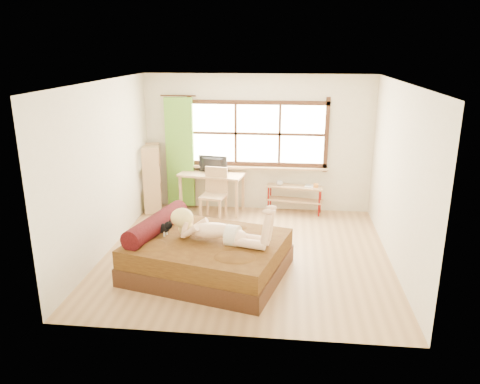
# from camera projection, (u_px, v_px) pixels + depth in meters

# --- Properties ---
(floor) EXTENTS (4.50, 4.50, 0.00)m
(floor) POSITION_uv_depth(u_px,v_px,m) (247.00, 254.00, 7.53)
(floor) COLOR #9E754C
(floor) RESTS_ON ground
(ceiling) EXTENTS (4.50, 4.50, 0.00)m
(ceiling) POSITION_uv_depth(u_px,v_px,m) (247.00, 82.00, 6.73)
(ceiling) COLOR white
(ceiling) RESTS_ON wall_back
(wall_back) EXTENTS (4.50, 0.00, 4.50)m
(wall_back) POSITION_uv_depth(u_px,v_px,m) (258.00, 144.00, 9.27)
(wall_back) COLOR silver
(wall_back) RESTS_ON floor
(wall_front) EXTENTS (4.50, 0.00, 4.50)m
(wall_front) POSITION_uv_depth(u_px,v_px,m) (227.00, 226.00, 5.00)
(wall_front) COLOR silver
(wall_front) RESTS_ON floor
(wall_left) EXTENTS (0.00, 4.50, 4.50)m
(wall_left) POSITION_uv_depth(u_px,v_px,m) (105.00, 169.00, 7.36)
(wall_left) COLOR silver
(wall_left) RESTS_ON floor
(wall_right) EXTENTS (0.00, 4.50, 4.50)m
(wall_right) POSITION_uv_depth(u_px,v_px,m) (398.00, 177.00, 6.90)
(wall_right) COLOR silver
(wall_right) RESTS_ON floor
(window) EXTENTS (2.80, 0.16, 1.46)m
(window) POSITION_uv_depth(u_px,v_px,m) (258.00, 136.00, 9.19)
(window) COLOR #FFEDBF
(window) RESTS_ON wall_back
(curtain) EXTENTS (0.55, 0.10, 2.20)m
(curtain) POSITION_uv_depth(u_px,v_px,m) (180.00, 153.00, 9.37)
(curtain) COLOR #5B9729
(curtain) RESTS_ON wall_back
(bed) EXTENTS (2.49, 2.18, 0.81)m
(bed) POSITION_uv_depth(u_px,v_px,m) (205.00, 254.00, 6.82)
(bed) COLOR black
(bed) RESTS_ON floor
(woman) EXTENTS (1.55, 0.78, 0.64)m
(woman) POSITION_uv_depth(u_px,v_px,m) (217.00, 220.00, 6.57)
(woman) COLOR beige
(woman) RESTS_ON bed
(kitten) EXTENTS (0.34, 0.20, 0.26)m
(kitten) POSITION_uv_depth(u_px,v_px,m) (160.00, 227.00, 6.86)
(kitten) COLOR black
(kitten) RESTS_ON bed
(desk) EXTENTS (1.35, 0.79, 0.79)m
(desk) POSITION_uv_depth(u_px,v_px,m) (212.00, 179.00, 9.27)
(desk) COLOR tan
(desk) RESTS_ON floor
(monitor) EXTENTS (0.58, 0.17, 0.33)m
(monitor) POSITION_uv_depth(u_px,v_px,m) (212.00, 165.00, 9.24)
(monitor) COLOR black
(monitor) RESTS_ON desk
(chair) EXTENTS (0.51, 0.51, 0.99)m
(chair) POSITION_uv_depth(u_px,v_px,m) (215.00, 190.00, 8.96)
(chair) COLOR tan
(chair) RESTS_ON floor
(pipe_shelf) EXTENTS (1.13, 0.45, 0.63)m
(pipe_shelf) POSITION_uv_depth(u_px,v_px,m) (295.00, 193.00, 9.30)
(pipe_shelf) COLOR tan
(pipe_shelf) RESTS_ON floor
(cup) EXTENTS (0.14, 0.14, 0.10)m
(cup) POSITION_uv_depth(u_px,v_px,m) (280.00, 183.00, 9.27)
(cup) COLOR gray
(cup) RESTS_ON pipe_shelf
(book) EXTENTS (0.20, 0.25, 0.02)m
(book) POSITION_uv_depth(u_px,v_px,m) (305.00, 186.00, 9.23)
(book) COLOR gray
(book) RESTS_ON pipe_shelf
(bookshelf) EXTENTS (0.46, 0.64, 1.33)m
(bookshelf) POSITION_uv_depth(u_px,v_px,m) (152.00, 178.00, 9.34)
(bookshelf) COLOR tan
(bookshelf) RESTS_ON floor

